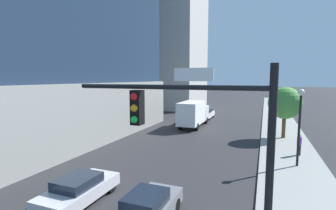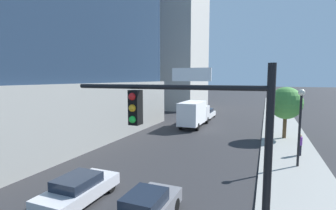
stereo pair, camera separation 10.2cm
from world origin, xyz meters
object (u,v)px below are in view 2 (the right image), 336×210
Objects in this scene: traffic_light_pole at (201,139)px; box_truck at (194,113)px; car_white at (207,114)px; street_tree at (286,103)px; car_silver at (79,189)px; car_gray at (146,210)px; construction_building at (173,16)px; pedestrian_purple_shirt at (300,145)px; street_lamp at (300,116)px.

traffic_light_pole is 0.88× the size of box_truck.
street_tree is at bearing -44.75° from car_white.
traffic_light_pole is 1.47× the size of car_silver.
car_silver is at bearing 171.47° from car_gray.
traffic_light_pole is at bearing -22.24° from car_silver.
box_truck is at bearing -62.13° from construction_building.
traffic_light_pole is 5.26m from car_gray.
car_gray is (14.61, -41.47, -18.55)m from construction_building.
street_tree reaches higher than pedestrian_purple_shirt.
street_lamp is at bearing 72.72° from traffic_light_pole.
car_white is (-6.92, 31.16, -3.80)m from traffic_light_pole.
traffic_light_pole is 3.79× the size of pedestrian_purple_shirt.
box_truck is at bearing 141.69° from pedestrian_purple_shirt.
street_tree is at bearing -47.46° from construction_building.
construction_building is 25.01× the size of pedestrian_purple_shirt.
car_white is 28.34m from car_silver.
street_tree is 1.14× the size of car_white.
street_tree is at bearing 80.63° from traffic_light_pole.
pedestrian_purple_shirt is at bearing -38.31° from box_truck.
street_lamp is at bearing -60.46° from car_white.
street_tree is 10.92m from box_truck.
box_truck is (-10.37, 2.84, -1.91)m from street_tree.
construction_building is at bearing 104.48° from car_silver.
car_gray is at bearing 142.20° from traffic_light_pole.
construction_building is 8.15× the size of street_tree.
car_white is at bearing 97.98° from car_gray.
box_truck is at bearing 133.03° from street_lamp.
traffic_light_pole is at bearing -77.48° from car_white.
car_white is 1.04× the size of car_silver.
car_white is (10.55, -12.52, -18.53)m from construction_building.
street_tree is (20.92, -22.80, -15.57)m from construction_building.
street_tree is 6.57m from pedestrian_purple_shirt.
pedestrian_purple_shirt is (21.67, -28.74, -18.26)m from construction_building.
street_tree is 0.71× the size of box_truck.
street_tree is at bearing 97.21° from pedestrian_purple_shirt.
street_tree reaches higher than car_silver.
box_truck is at bearing 100.68° from car_gray.
car_white is at bearing -49.87° from construction_building.
car_gray is 4.10m from car_silver.
car_gray is 0.96× the size of car_white.
street_lamp is 3.14× the size of pedestrian_purple_shirt.
car_silver is (-0.00, -28.34, -0.06)m from car_white.
traffic_light_pole is at bearing -105.70° from pedestrian_purple_shirt.
traffic_light_pole reaches higher than pedestrian_purple_shirt.
street_tree is at bearing 71.32° from car_gray.
pedestrian_purple_shirt is at bearing -52.98° from construction_building.
box_truck reaches higher than pedestrian_purple_shirt.
construction_building reaches higher than car_white.
car_silver is at bearing -90.00° from box_truck.
construction_building reaches higher than box_truck.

